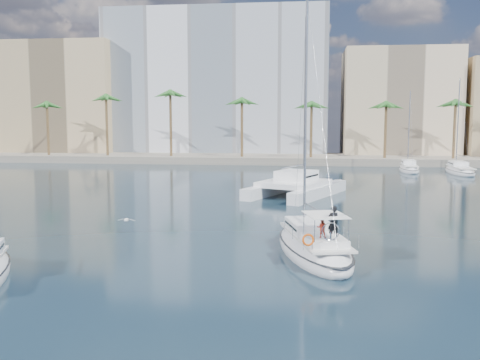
# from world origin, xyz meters

# --- Properties ---
(ground) EXTENTS (160.00, 160.00, 0.00)m
(ground) POSITION_xyz_m (0.00, 0.00, 0.00)
(ground) COLOR black
(ground) RESTS_ON ground
(quay) EXTENTS (120.00, 14.00, 1.20)m
(quay) POSITION_xyz_m (0.00, 61.00, 0.60)
(quay) COLOR gray
(quay) RESTS_ON ground
(building_modern) EXTENTS (42.00, 16.00, 28.00)m
(building_modern) POSITION_xyz_m (-12.00, 73.00, 14.00)
(building_modern) COLOR silver
(building_modern) RESTS_ON ground
(building_tan_left) EXTENTS (22.00, 14.00, 22.00)m
(building_tan_left) POSITION_xyz_m (-42.00, 69.00, 11.00)
(building_tan_left) COLOR tan
(building_tan_left) RESTS_ON ground
(building_beige) EXTENTS (20.00, 14.00, 20.00)m
(building_beige) POSITION_xyz_m (22.00, 70.00, 10.00)
(building_beige) COLOR beige
(building_beige) RESTS_ON ground
(palm_left) EXTENTS (3.60, 3.60, 12.30)m
(palm_left) POSITION_xyz_m (-34.00, 57.00, 10.28)
(palm_left) COLOR brown
(palm_left) RESTS_ON ground
(palm_centre) EXTENTS (3.60, 3.60, 12.30)m
(palm_centre) POSITION_xyz_m (0.00, 57.00, 10.28)
(palm_centre) COLOR brown
(palm_centre) RESTS_ON ground
(main_sloop) EXTENTS (5.78, 10.90, 15.45)m
(main_sloop) POSITION_xyz_m (5.44, -2.27, 0.50)
(main_sloop) COLOR white
(main_sloop) RESTS_ON ground
(catamaran) EXTENTS (10.46, 13.56, 17.69)m
(catamaran) POSITION_xyz_m (4.07, 20.95, 1.15)
(catamaran) COLOR white
(catamaran) RESTS_ON ground
(seagull) EXTENTS (1.22, 0.52, 0.22)m
(seagull) POSITION_xyz_m (-6.98, 1.99, 0.92)
(seagull) COLOR silver
(seagull) RESTS_ON ground
(moored_yacht_a) EXTENTS (3.37, 9.52, 11.90)m
(moored_yacht_a) POSITION_xyz_m (20.00, 47.00, 0.00)
(moored_yacht_a) COLOR white
(moored_yacht_a) RESTS_ON ground
(moored_yacht_b) EXTENTS (3.32, 10.83, 13.72)m
(moored_yacht_b) POSITION_xyz_m (26.50, 45.00, 0.00)
(moored_yacht_b) COLOR white
(moored_yacht_b) RESTS_ON ground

